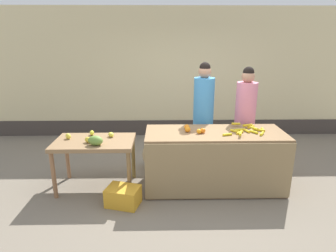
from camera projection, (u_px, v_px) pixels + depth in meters
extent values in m
plane|color=#756B5B|center=(184.00, 186.00, 4.48)|extent=(24.00, 24.00, 0.00)
cube|color=beige|center=(177.00, 74.00, 6.55)|extent=(8.71, 0.20, 2.88)
cube|color=#3F3833|center=(177.00, 127.00, 6.81)|extent=(8.71, 0.04, 0.36)
cube|color=olive|center=(214.00, 159.00, 4.36)|extent=(2.06, 0.79, 0.89)
cube|color=#8E764E|center=(219.00, 171.00, 3.97)|extent=(2.06, 0.03, 0.83)
cube|color=olive|center=(94.00, 142.00, 4.24)|extent=(1.17, 0.72, 0.06)
cylinder|color=#8F6342|center=(54.00, 175.00, 4.05)|extent=(0.06, 0.06, 0.71)
cylinder|color=olive|center=(129.00, 175.00, 4.07)|extent=(0.06, 0.06, 0.71)
cylinder|color=#946847|center=(67.00, 158.00, 4.64)|extent=(0.06, 0.06, 0.71)
cylinder|color=olive|center=(133.00, 158.00, 4.66)|extent=(0.06, 0.06, 0.71)
cylinder|color=yellow|center=(262.00, 134.00, 4.10)|extent=(0.10, 0.13, 0.04)
cylinder|color=gold|center=(240.00, 133.00, 4.14)|extent=(0.13, 0.12, 0.04)
cylinder|color=yellow|center=(239.00, 130.00, 4.27)|extent=(0.14, 0.06, 0.04)
cylinder|color=gold|center=(263.00, 130.00, 4.27)|extent=(0.04, 0.12, 0.04)
cylinder|color=yellow|center=(227.00, 134.00, 4.06)|extent=(0.14, 0.07, 0.04)
cylinder|color=gold|center=(235.00, 131.00, 4.21)|extent=(0.12, 0.14, 0.04)
cylinder|color=yellow|center=(247.00, 131.00, 4.23)|extent=(0.08, 0.14, 0.04)
cylinder|color=gold|center=(251.00, 127.00, 4.42)|extent=(0.13, 0.11, 0.04)
cylinder|color=yellow|center=(258.00, 130.00, 4.27)|extent=(0.15, 0.12, 0.04)
cylinder|color=yellow|center=(254.00, 132.00, 4.17)|extent=(0.10, 0.12, 0.04)
cylinder|color=gold|center=(236.00, 124.00, 4.46)|extent=(0.13, 0.05, 0.04)
cylinder|color=gold|center=(248.00, 125.00, 4.39)|extent=(0.15, 0.08, 0.04)
cylinder|color=gold|center=(254.00, 128.00, 4.24)|extent=(0.10, 0.14, 0.04)
cylinder|color=gold|center=(240.00, 133.00, 4.01)|extent=(0.08, 0.15, 0.04)
sphere|color=orange|center=(203.00, 131.00, 4.16)|extent=(0.08, 0.08, 0.08)
sphere|color=orange|center=(187.00, 127.00, 4.33)|extent=(0.08, 0.08, 0.08)
sphere|color=orange|center=(188.00, 129.00, 4.21)|extent=(0.08, 0.08, 0.08)
sphere|color=orange|center=(199.00, 131.00, 4.14)|extent=(0.07, 0.07, 0.07)
ellipsoid|color=#D6CE3F|center=(111.00, 135.00, 4.37)|extent=(0.13, 0.14, 0.07)
ellipsoid|color=yellow|center=(68.00, 136.00, 4.28)|extent=(0.12, 0.11, 0.08)
ellipsoid|color=yellow|center=(92.00, 133.00, 4.45)|extent=(0.07, 0.09, 0.08)
ellipsoid|color=yellow|center=(88.00, 140.00, 4.12)|extent=(0.14, 0.11, 0.09)
ellipsoid|color=yellow|center=(99.00, 142.00, 4.05)|extent=(0.07, 0.10, 0.07)
ellipsoid|color=olive|center=(95.00, 141.00, 4.02)|extent=(0.25, 0.19, 0.14)
cylinder|color=#33333D|center=(202.00, 149.00, 5.00)|extent=(0.29, 0.29, 0.72)
cylinder|color=#3F8CCC|center=(204.00, 104.00, 4.77)|extent=(0.34, 0.34, 0.88)
sphere|color=tan|center=(205.00, 72.00, 4.61)|extent=(0.21, 0.21, 0.21)
sphere|color=black|center=(205.00, 68.00, 4.59)|extent=(0.18, 0.18, 0.18)
cylinder|color=#33333D|center=(242.00, 150.00, 4.98)|extent=(0.29, 0.29, 0.69)
cylinder|color=pink|center=(246.00, 108.00, 4.76)|extent=(0.34, 0.34, 0.84)
sphere|color=tan|center=(248.00, 76.00, 4.61)|extent=(0.21, 0.21, 0.21)
sphere|color=black|center=(249.00, 72.00, 4.59)|extent=(0.18, 0.18, 0.18)
cube|color=gold|center=(123.00, 196.00, 3.94)|extent=(0.51, 0.43, 0.26)
ellipsoid|color=tan|center=(153.00, 154.00, 5.06)|extent=(0.40, 0.35, 0.49)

